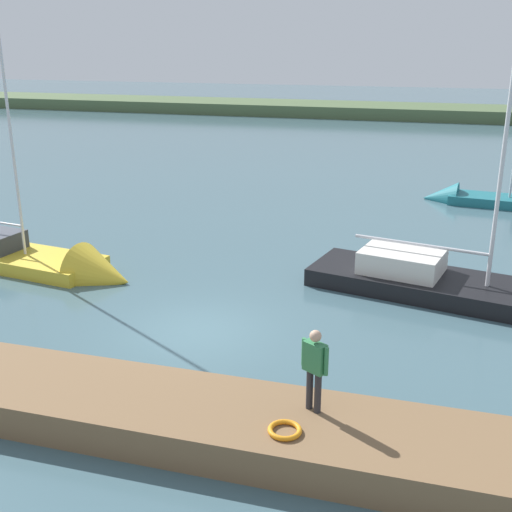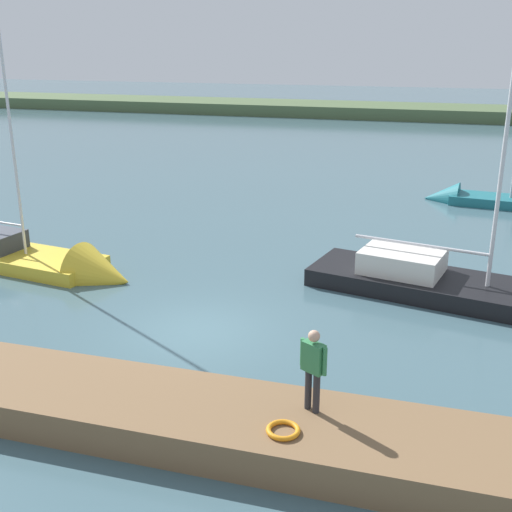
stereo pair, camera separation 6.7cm
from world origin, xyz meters
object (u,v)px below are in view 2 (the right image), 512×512
(sailboat_mid_channel, at_px, (512,301))
(sailboat_near_dock, at_px, (500,202))
(sailboat_outer_mooring, at_px, (40,264))
(life_ring_buoy, at_px, (283,430))
(person_on_dock, at_px, (313,365))

(sailboat_mid_channel, distance_m, sailboat_near_dock, 13.33)
(sailboat_outer_mooring, bearing_deg, life_ring_buoy, -29.07)
(person_on_dock, bearing_deg, sailboat_mid_channel, -178.92)
(sailboat_mid_channel, bearing_deg, life_ring_buoy, -105.17)
(life_ring_buoy, xyz_separation_m, sailboat_near_dock, (-5.42, -22.74, -0.61))
(sailboat_near_dock, relative_size, person_on_dock, 5.01)
(sailboat_mid_channel, height_order, person_on_dock, sailboat_mid_channel)
(sailboat_mid_channel, bearing_deg, sailboat_near_dock, 99.96)
(sailboat_outer_mooring, xyz_separation_m, sailboat_mid_channel, (-15.96, -0.97, 0.04))
(life_ring_buoy, distance_m, person_on_dock, 1.39)
(sailboat_mid_channel, height_order, sailboat_near_dock, sailboat_mid_channel)
(life_ring_buoy, bearing_deg, sailboat_outer_mooring, -37.34)
(sailboat_near_dock, distance_m, person_on_dock, 22.46)
(sailboat_near_dock, height_order, person_on_dock, sailboat_near_dock)
(sailboat_outer_mooring, distance_m, person_on_dock, 13.78)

